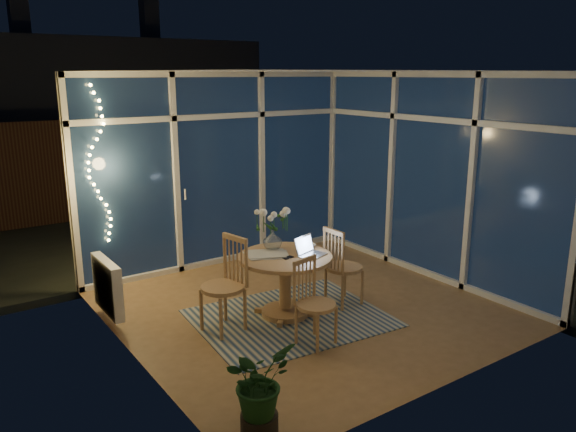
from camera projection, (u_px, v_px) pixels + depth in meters
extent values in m
plane|color=olive|center=(306.00, 307.00, 6.37)|extent=(4.00, 4.00, 0.00)
plane|color=white|center=(307.00, 71.00, 5.73)|extent=(4.00, 4.00, 0.00)
cube|color=beige|center=(219.00, 170.00, 7.64)|extent=(4.00, 0.04, 2.60)
cube|color=beige|center=(457.00, 239.00, 4.46)|extent=(4.00, 0.04, 2.60)
cube|color=beige|center=(125.00, 223.00, 4.94)|extent=(0.04, 4.00, 2.60)
cube|color=beige|center=(432.00, 176.00, 7.16)|extent=(0.04, 4.00, 2.60)
cube|color=white|center=(220.00, 170.00, 7.61)|extent=(4.00, 0.10, 2.60)
cube|color=white|center=(430.00, 177.00, 7.13)|extent=(0.10, 4.00, 2.60)
cube|color=silver|center=(107.00, 286.00, 5.91)|extent=(0.10, 0.70, 0.58)
cube|color=black|center=(170.00, 217.00, 10.64)|extent=(12.00, 6.00, 0.10)
cube|color=#381B14|center=(131.00, 165.00, 10.52)|extent=(11.00, 0.08, 1.80)
cube|color=#2F3138|center=(94.00, 90.00, 12.75)|extent=(7.00, 3.00, 2.20)
sphere|color=black|center=(130.00, 218.00, 8.52)|extent=(0.90, 0.90, 0.90)
cube|color=#C0BA9C|center=(290.00, 318.00, 6.08)|extent=(2.11, 1.75, 0.01)
cylinder|color=#A57D4A|center=(285.00, 286.00, 6.07)|extent=(1.10, 1.10, 0.69)
cube|color=#A57D4A|center=(222.00, 285.00, 5.67)|extent=(0.54, 0.54, 1.00)
cube|color=#A57D4A|center=(344.00, 266.00, 6.34)|extent=(0.44, 0.44, 0.93)
cube|color=#A57D4A|center=(316.00, 303.00, 5.40)|extent=(0.47, 0.47, 0.87)
imported|color=white|center=(273.00, 240.00, 6.17)|extent=(0.22, 0.22, 0.21)
imported|color=silver|center=(309.00, 245.00, 6.28)|extent=(0.16, 0.16, 0.04)
cube|color=silver|center=(267.00, 255.00, 5.98)|extent=(0.47, 0.41, 0.02)
cube|color=black|center=(288.00, 258.00, 5.90)|extent=(0.13, 0.08, 0.01)
imported|color=#174118|center=(259.00, 387.00, 4.05)|extent=(0.66, 0.62, 0.76)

